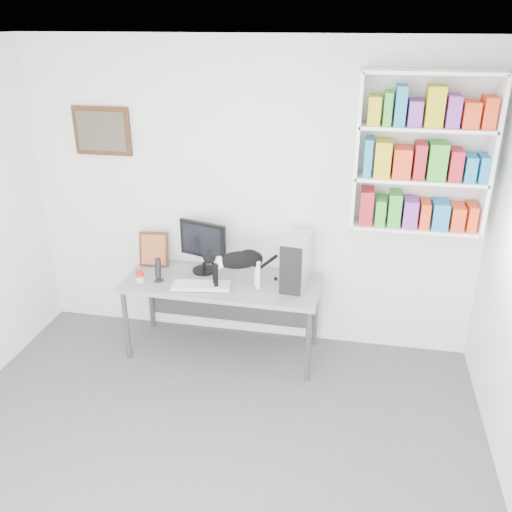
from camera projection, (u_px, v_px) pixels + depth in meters
name	position (u px, v px, depth m)	size (l,w,h in m)	color
room	(175.00, 311.00, 2.95)	(4.01, 4.01, 2.70)	#56565B
bookshelf	(423.00, 154.00, 4.16)	(1.03, 0.28, 1.24)	white
wall_art	(102.00, 131.00, 4.72)	(0.52, 0.04, 0.42)	#4C2E18
desk	(223.00, 317.00, 4.84)	(1.70, 0.66, 0.71)	gray
monitor	(203.00, 247.00, 4.80)	(0.45, 0.22, 0.48)	black
keyboard	(201.00, 285.00, 4.59)	(0.50, 0.19, 0.04)	beige
pc_tower	(296.00, 261.00, 4.57)	(0.19, 0.44, 0.44)	silver
speaker	(158.00, 269.00, 4.67)	(0.09, 0.09, 0.22)	black
leaning_print	(154.00, 249.00, 4.95)	(0.27, 0.11, 0.33)	#4C2E18
soup_can	(140.00, 276.00, 4.68)	(0.07, 0.07, 0.10)	red
cat	(238.00, 269.00, 4.51)	(0.58, 0.15, 0.35)	black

